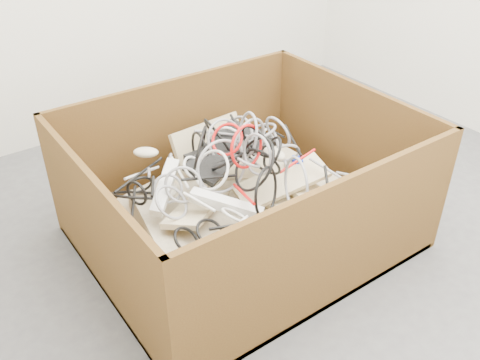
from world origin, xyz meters
TOP-DOWN VIEW (x-y plane):
  - ground at (0.00, 0.00)m, footprint 3.00×3.00m
  - cardboard_box at (-0.32, 0.10)m, footprint 1.33×1.11m
  - keyboard_pile at (-0.31, 0.14)m, footprint 1.05×0.95m
  - mice_scatter at (-0.30, 0.06)m, footprint 0.72×0.88m
  - power_strip_left at (-0.62, 0.19)m, footprint 0.23×0.24m
  - power_strip_right at (-0.49, -0.05)m, footprint 0.23×0.26m
  - vga_plug at (-0.02, 0.06)m, footprint 0.06×0.06m
  - cable_tangle at (-0.36, 0.11)m, footprint 1.05×0.87m

SIDE VIEW (x-z plane):
  - ground at x=0.00m, z-range 0.00..0.00m
  - cardboard_box at x=-0.32m, z-range -0.16..0.45m
  - keyboard_pile at x=-0.31m, z-range 0.10..0.43m
  - vga_plug at x=-0.02m, z-range 0.32..0.35m
  - mice_scatter at x=-0.30m, z-range 0.25..0.45m
  - power_strip_right at x=-0.49m, z-range 0.30..0.40m
  - power_strip_left at x=-0.62m, z-range 0.30..0.41m
  - cable_tangle at x=-0.36m, z-range 0.21..0.62m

